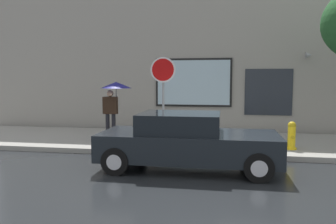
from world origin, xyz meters
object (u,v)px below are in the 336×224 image
at_px(fire_hydrant, 292,136).
at_px(pedestrian_with_umbrella, 114,93).
at_px(stop_sign, 163,84).
at_px(parked_car, 187,141).

relative_size(fire_hydrant, pedestrian_with_umbrella, 0.42).
xyz_separation_m(fire_hydrant, stop_sign, (-3.77, -0.22, 1.50)).
distance_m(parked_car, stop_sign, 2.48).
xyz_separation_m(parked_car, pedestrian_with_umbrella, (-2.87, 3.04, 1.06)).
relative_size(pedestrian_with_umbrella, stop_sign, 0.72).
xyz_separation_m(fire_hydrant, pedestrian_with_umbrella, (-5.71, 0.98, 1.18)).
bearing_deg(pedestrian_with_umbrella, stop_sign, -31.68).
relative_size(fire_hydrant, stop_sign, 0.30).
bearing_deg(stop_sign, fire_hydrant, 3.31).
bearing_deg(stop_sign, pedestrian_with_umbrella, 148.32).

